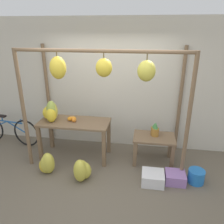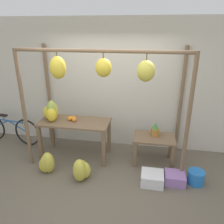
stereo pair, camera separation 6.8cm
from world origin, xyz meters
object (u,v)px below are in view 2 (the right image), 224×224
object	(u,v)px
banana_pile_on_table	(51,112)
pineapple_cluster	(155,130)
blue_bucket	(196,177)
banana_pile_ground_left	(47,164)
fruit_crate_white	(152,178)
parked_bicycle	(10,129)
fruit_crate_purple	(175,178)
banana_pile_ground_right	(81,170)
orange_pile	(73,119)

from	to	relation	value
banana_pile_on_table	pineapple_cluster	xyz separation A→B (m)	(2.09, 0.12, -0.29)
blue_bucket	pineapple_cluster	bearing A→B (deg)	141.12
banana_pile_ground_left	fruit_crate_white	xyz separation A→B (m)	(1.96, 0.01, -0.08)
banana_pile_on_table	blue_bucket	world-z (taller)	banana_pile_on_table
banana_pile_on_table	fruit_crate_white	bearing A→B (deg)	-16.80
parked_bicycle	fruit_crate_purple	world-z (taller)	parked_bicycle
banana_pile_on_table	banana_pile_ground_right	world-z (taller)	banana_pile_on_table
banana_pile_ground_left	fruit_crate_purple	bearing A→B (deg)	2.47
banana_pile_ground_left	banana_pile_on_table	bearing A→B (deg)	100.21
banana_pile_on_table	pineapple_cluster	size ratio (longest dim) A/B	1.43
fruit_crate_white	parked_bicycle	bearing A→B (deg)	164.28
blue_bucket	fruit_crate_purple	size ratio (longest dim) A/B	0.82
pineapple_cluster	fruit_crate_purple	size ratio (longest dim) A/B	0.83
fruit_crate_white	fruit_crate_purple	world-z (taller)	fruit_crate_white
orange_pile	banana_pile_ground_right	xyz separation A→B (m)	(0.38, -0.73, -0.67)
banana_pile_ground_left	pineapple_cluster	bearing A→B (deg)	21.03
parked_bicycle	blue_bucket	bearing A→B (deg)	-10.99
banana_pile_on_table	parked_bicycle	xyz separation A→B (m)	(-1.26, 0.31, -0.63)
banana_pile_ground_right	fruit_crate_white	xyz separation A→B (m)	(1.26, 0.09, -0.08)
fruit_crate_purple	banana_pile_on_table	bearing A→B (deg)	167.68
pineapple_cluster	parked_bicycle	world-z (taller)	pineapple_cluster
banana_pile_ground_left	blue_bucket	xyz separation A→B (m)	(2.72, 0.16, -0.06)
blue_bucket	fruit_crate_purple	distance (m)	0.37
banana_pile_on_table	banana_pile_ground_right	distance (m)	1.34
orange_pile	blue_bucket	distance (m)	2.56
banana_pile_ground_right	blue_bucket	world-z (taller)	banana_pile_ground_right
orange_pile	blue_bucket	world-z (taller)	orange_pile
fruit_crate_purple	banana_pile_ground_right	bearing A→B (deg)	-173.96
orange_pile	fruit_crate_white	bearing A→B (deg)	-21.45
banana_pile_on_table	orange_pile	bearing A→B (deg)	2.49
pineapple_cluster	banana_pile_ground_right	xyz separation A→B (m)	(-1.28, -0.83, -0.50)
pineapple_cluster	fruit_crate_purple	distance (m)	0.96
fruit_crate_purple	pineapple_cluster	bearing A→B (deg)	120.14
banana_pile_on_table	fruit_crate_white	world-z (taller)	banana_pile_on_table
pineapple_cluster	banana_pile_ground_left	bearing A→B (deg)	-158.97
orange_pile	banana_pile_ground_right	world-z (taller)	orange_pile
fruit_crate_white	banana_pile_ground_left	bearing A→B (deg)	-179.59
orange_pile	banana_pile_ground_left	xyz separation A→B (m)	(-0.32, -0.66, -0.66)
banana_pile_ground_left	parked_bicycle	bearing A→B (deg)	145.26
banana_pile_ground_right	fruit_crate_white	bearing A→B (deg)	3.98
banana_pile_on_table	fruit_crate_purple	xyz separation A→B (m)	(2.47, -0.54, -0.88)
banana_pile_on_table	fruit_crate_white	size ratio (longest dim) A/B	1.07
pineapple_cluster	blue_bucket	xyz separation A→B (m)	(0.75, -0.60, -0.56)
blue_bucket	orange_pile	bearing A→B (deg)	168.19
fruit_crate_purple	blue_bucket	bearing A→B (deg)	8.85
pineapple_cluster	parked_bicycle	size ratio (longest dim) A/B	0.18
banana_pile_ground_left	fruit_crate_white	world-z (taller)	banana_pile_ground_left
pineapple_cluster	banana_pile_ground_right	size ratio (longest dim) A/B	0.68
orange_pile	parked_bicycle	size ratio (longest dim) A/B	0.12
fruit_crate_white	fruit_crate_purple	size ratio (longest dim) A/B	1.11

